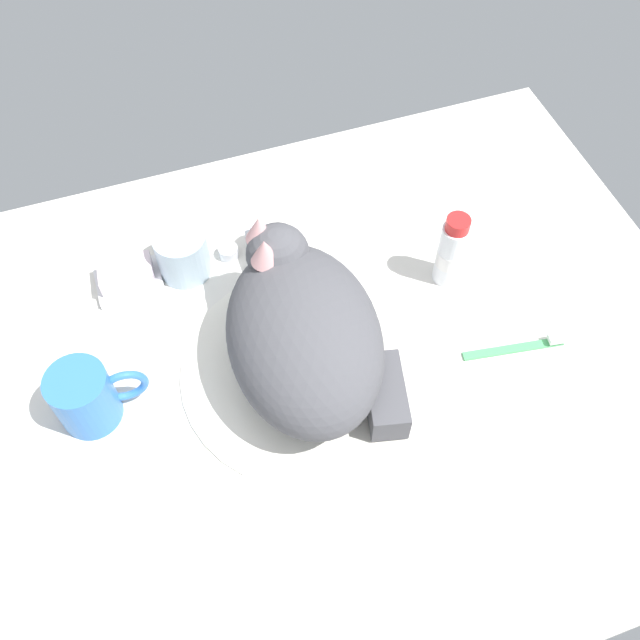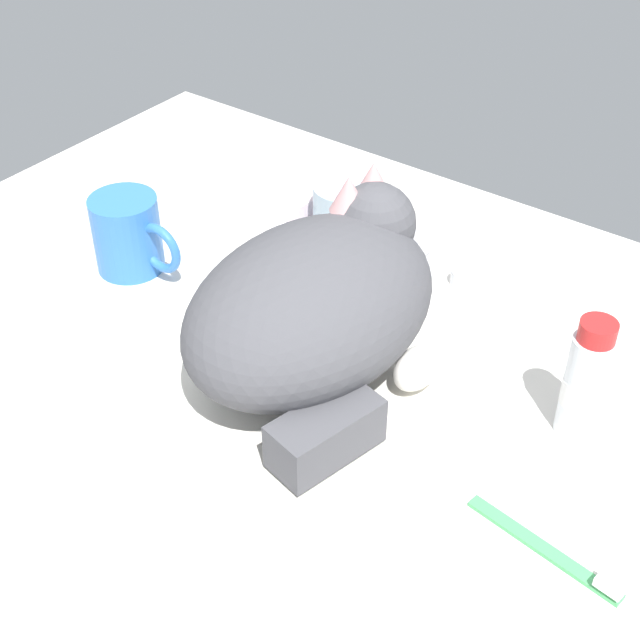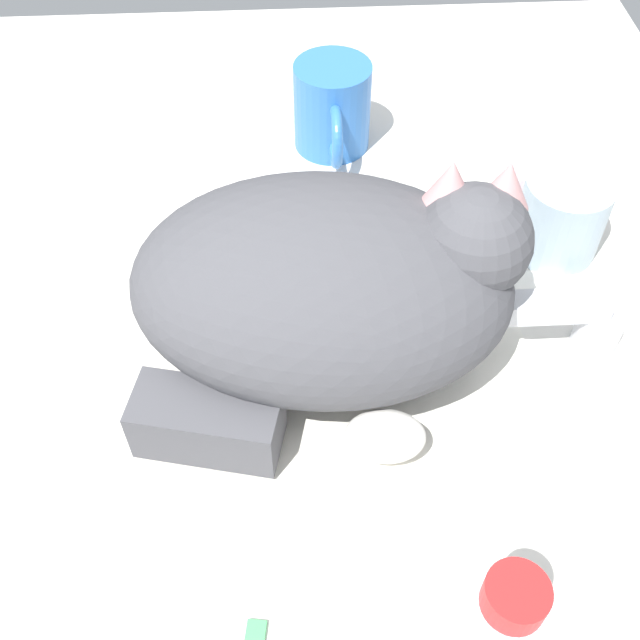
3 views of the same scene
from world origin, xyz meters
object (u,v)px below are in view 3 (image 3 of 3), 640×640
(faucet, at_px, (582,324))
(soap_bar, at_px, (536,167))
(cat, at_px, (331,288))
(coffee_mug, at_px, (332,108))
(rinse_cup, at_px, (561,217))
(toothpaste_bottle, at_px, (495,635))

(faucet, height_order, soap_bar, faucet)
(soap_bar, bearing_deg, cat, -46.64)
(cat, distance_m, coffee_mug, 0.28)
(faucet, relative_size, soap_bar, 1.63)
(faucet, distance_m, rinse_cup, 0.11)
(cat, relative_size, coffee_mug, 2.50)
(coffee_mug, relative_size, soap_bar, 1.59)
(faucet, height_order, rinse_cup, rinse_cup)
(soap_bar, relative_size, toothpaste_bottle, 0.60)
(rinse_cup, bearing_deg, toothpaste_bottle, -20.97)
(cat, bearing_deg, soap_bar, 133.36)
(cat, distance_m, soap_bar, 0.29)
(rinse_cup, bearing_deg, faucet, -5.39)
(coffee_mug, bearing_deg, cat, -4.08)
(cat, xyz_separation_m, toothpaste_bottle, (0.23, 0.07, -0.02))
(cat, bearing_deg, toothpaste_bottle, 17.17)
(cat, bearing_deg, faucet, 90.70)
(toothpaste_bottle, bearing_deg, soap_bar, 162.75)
(faucet, bearing_deg, coffee_mug, -146.89)
(coffee_mug, xyz_separation_m, toothpaste_bottle, (0.51, 0.05, 0.01))
(soap_bar, bearing_deg, faucet, -3.14)
(coffee_mug, distance_m, toothpaste_bottle, 0.51)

